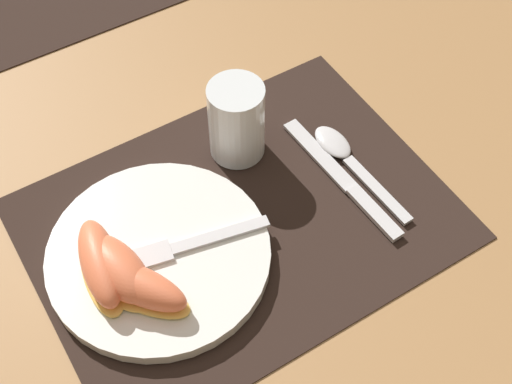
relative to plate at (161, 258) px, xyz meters
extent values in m
plane|color=#A37547|center=(0.10, 0.00, -0.01)|extent=(3.00, 3.00, 0.00)
cube|color=black|center=(0.10, 0.00, -0.01)|extent=(0.48, 0.35, 0.00)
cylinder|color=white|center=(0.00, 0.00, 0.00)|extent=(0.25, 0.25, 0.02)
cylinder|color=silver|center=(0.16, 0.10, 0.04)|extent=(0.07, 0.07, 0.10)
cylinder|color=#F9AD19|center=(0.16, 0.10, 0.01)|extent=(0.06, 0.06, 0.04)
cube|color=silver|center=(0.24, -0.07, 0.00)|extent=(0.02, 0.09, 0.01)
cube|color=silver|center=(0.24, 0.03, -0.01)|extent=(0.02, 0.13, 0.01)
cube|color=silver|center=(0.26, -0.05, -0.01)|extent=(0.02, 0.11, 0.01)
ellipsoid|color=silver|center=(0.26, 0.04, 0.00)|extent=(0.04, 0.06, 0.01)
cube|color=silver|center=(0.07, -0.01, 0.01)|extent=(0.11, 0.04, 0.00)
cube|color=silver|center=(-0.02, 0.00, 0.01)|extent=(0.07, 0.04, 0.00)
ellipsoid|color=#F7C656|center=(-0.06, 0.01, 0.01)|extent=(0.07, 0.12, 0.01)
ellipsoid|color=#F2754C|center=(-0.06, 0.01, 0.03)|extent=(0.06, 0.12, 0.04)
ellipsoid|color=#F7C656|center=(-0.05, 0.00, 0.01)|extent=(0.07, 0.11, 0.01)
ellipsoid|color=#F2754C|center=(-0.05, 0.00, 0.03)|extent=(0.07, 0.11, 0.04)
ellipsoid|color=#F7C656|center=(-0.04, -0.03, 0.01)|extent=(0.11, 0.13, 0.01)
ellipsoid|color=#F2754C|center=(-0.04, -0.03, 0.03)|extent=(0.10, 0.12, 0.04)
camera|label=1|loc=(-0.12, -0.40, 0.68)|focal=50.00mm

